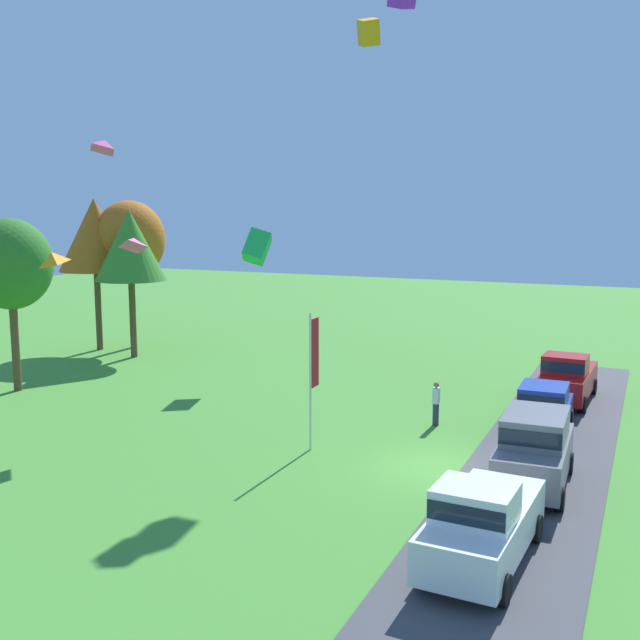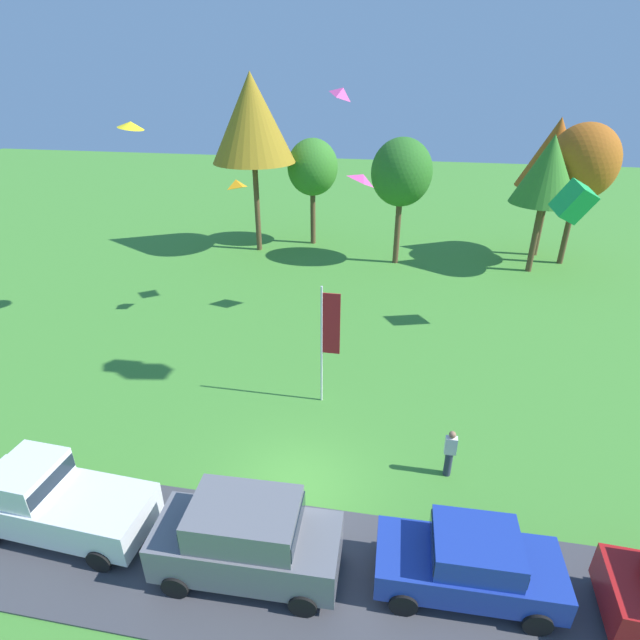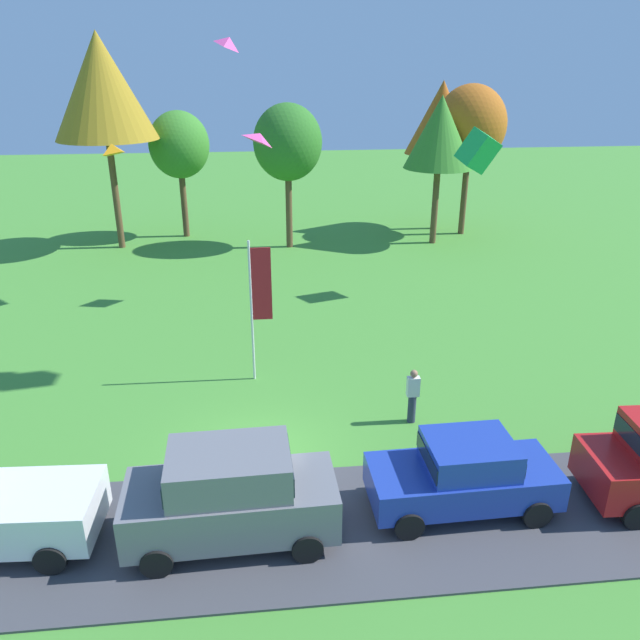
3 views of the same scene
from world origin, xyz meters
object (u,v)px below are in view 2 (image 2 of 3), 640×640
car_suv_by_flagpole (246,537)px  tree_far_right (402,173)px  tree_far_left (548,170)px  tree_right_of_center (583,163)px  kite_box_trailing_tail (574,202)px  kite_diamond_over_trees (343,93)px  kite_delta_topmost (131,125)px  kite_diamond_near_flag (363,178)px  tree_left_of_center (555,153)px  car_sedan_far_end (470,561)px  tree_lone_near (313,168)px  person_watching_sky (450,453)px  kite_diamond_low_drifter (236,184)px  car_pickup_near_entrance (54,499)px  tree_center_back (252,118)px  flag_banner (328,332)px

car_suv_by_flagpole → tree_far_right: 23.95m
tree_far_left → tree_right_of_center: bearing=38.5°
kite_box_trailing_tail → kite_diamond_over_trees: bearing=176.6°
kite_delta_topmost → kite_diamond_near_flag: (9.80, 2.37, -2.35)m
car_suv_by_flagpole → tree_far_left: (11.05, 23.32, 4.90)m
tree_left_of_center → kite_delta_topmost: kite_delta_topmost is taller
tree_far_left → kite_diamond_over_trees: 14.11m
car_sedan_far_end → tree_lone_near: tree_lone_near is taller
tree_lone_near → tree_far_right: (6.07, -2.98, 0.42)m
kite_diamond_over_trees → kite_delta_topmost: size_ratio=0.79×
kite_diamond_over_trees → person_watching_sky: bearing=-65.6°
tree_far_right → kite_box_trailing_tail: tree_far_right is taller
kite_diamond_low_drifter → kite_diamond_near_flag: (5.68, 1.30, 0.19)m
car_suv_by_flagpole → tree_lone_near: size_ratio=0.64×
tree_far_left → tree_right_of_center: (2.30, 1.83, 0.19)m
tree_far_left → kite_diamond_low_drifter: tree_far_left is taller
kite_diamond_low_drifter → kite_diamond_over_trees: bearing=19.1°
car_suv_by_flagpole → tree_lone_near: bearing=97.3°
kite_diamond_low_drifter → tree_lone_near: bearing=84.6°
car_pickup_near_entrance → kite_delta_topmost: size_ratio=4.56×
person_watching_sky → kite_diamond_low_drifter: kite_diamond_low_drifter is taller
kite_diamond_over_trees → kite_box_trailing_tail: 11.01m
kite_delta_topmost → kite_diamond_low_drifter: size_ratio=1.46×
tree_far_right → kite_diamond_low_drifter: (-7.24, -9.39, 1.02)m
car_sedan_far_end → tree_right_of_center: size_ratio=0.51×
tree_center_back → kite_diamond_near_flag: 12.12m
person_watching_sky → flag_banner: bearing=143.9°
car_suv_by_flagpole → tree_center_back: bearing=105.7°
tree_far_right → tree_right_of_center: (10.66, 1.78, 0.62)m
flag_banner → tree_lone_near: bearing=102.5°
tree_lone_near → tree_far_right: size_ratio=0.93×
person_watching_sky → kite_delta_topmost: size_ratio=1.53×
car_pickup_near_entrance → tree_lone_near: 26.40m
tree_center_back → kite_diamond_near_flag: tree_center_back is taller
tree_lone_near → kite_diamond_near_flag: size_ratio=6.87×
tree_right_of_center → kite_diamond_near_flag: bearing=-141.1°
tree_center_back → kite_diamond_low_drifter: (2.28, -10.30, -1.82)m
tree_left_of_center → kite_diamond_near_flag: tree_left_of_center is taller
tree_far_left → kite_delta_topmost: bearing=-152.2°
car_suv_by_flagpole → tree_lone_near: 26.87m
tree_right_of_center → kite_diamond_low_drifter: 21.10m
car_pickup_near_entrance → car_sedan_far_end: (10.99, 0.09, -0.07)m
person_watching_sky → kite_diamond_low_drifter: 14.85m
kite_diamond_low_drifter → car_suv_by_flagpole: bearing=-72.0°
car_pickup_near_entrance → kite_delta_topmost: (-3.09, 12.53, 8.22)m
tree_left_of_center → kite_diamond_near_flag: 15.67m
tree_center_back → tree_far_right: tree_center_back is taller
tree_center_back → kite_diamond_over_trees: tree_center_back is taller
car_pickup_near_entrance → tree_left_of_center: tree_left_of_center is taller
tree_left_of_center → kite_box_trailing_tail: 11.72m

